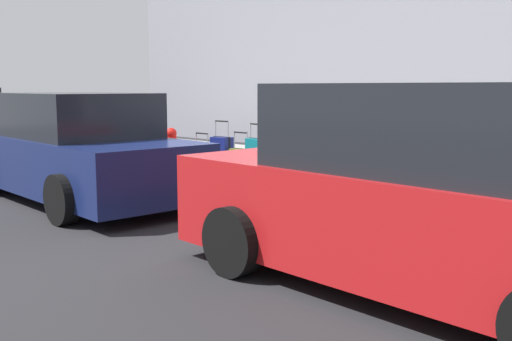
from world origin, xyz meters
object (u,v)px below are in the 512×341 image
(suitcase_teal_1, at_px, (494,195))
(suitcase_navy_3, at_px, (403,180))
(suitcase_olive_2, at_px, (449,185))
(suitcase_red_11, at_px, (202,160))
(suitcase_silver_6, at_px, (313,176))
(suitcase_olive_9, at_px, (241,165))
(bollard_post, at_px, (142,151))
(fire_hydrant, at_px, (171,149))
(parked_car_red_0, at_px, (431,196))
(suitcase_teal_8, at_px, (259,162))
(suitcase_navy_10, at_px, (222,158))
(suitcase_maroon_7, at_px, (283,172))
(parked_car_navy_1, at_px, (76,150))
(suitcase_red_4, at_px, (371,180))
(suitcase_black_5, at_px, (338,173))

(suitcase_teal_1, distance_m, suitcase_navy_3, 1.14)
(suitcase_olive_2, relative_size, suitcase_red_11, 1.34)
(suitcase_teal_1, bearing_deg, suitcase_silver_6, 0.45)
(suitcase_olive_9, bearing_deg, bollard_post, 4.34)
(fire_hydrant, xyz_separation_m, parked_car_red_0, (-6.53, 2.30, 0.24))
(suitcase_silver_6, relative_size, suitcase_teal_8, 0.70)
(suitcase_teal_8, relative_size, suitcase_navy_10, 0.99)
(suitcase_teal_8, distance_m, suitcase_olive_9, 0.53)
(suitcase_teal_1, relative_size, bollard_post, 1.25)
(suitcase_teal_8, bearing_deg, suitcase_red_11, -2.71)
(suitcase_teal_1, relative_size, suitcase_maroon_7, 1.07)
(suitcase_silver_6, bearing_deg, suitcase_olive_9, 0.25)
(suitcase_olive_9, bearing_deg, fire_hydrant, 1.36)
(suitcase_teal_8, xyz_separation_m, parked_car_red_0, (-4.21, 2.25, 0.29))
(suitcase_red_11, bearing_deg, suitcase_maroon_7, 178.01)
(suitcase_silver_6, height_order, suitcase_maroon_7, suitcase_maroon_7)
(suitcase_maroon_7, distance_m, suitcase_teal_8, 0.53)
(suitcase_navy_10, bearing_deg, suitcase_teal_8, 174.05)
(suitcase_olive_2, bearing_deg, parked_car_red_0, 113.86)
(suitcase_teal_1, bearing_deg, suitcase_navy_3, 6.95)
(suitcase_red_11, distance_m, parked_car_navy_1, 2.35)
(suitcase_olive_2, distance_m, parked_car_red_0, 2.59)
(suitcase_olive_2, height_order, parked_car_navy_1, parked_car_navy_1)
(suitcase_red_4, xyz_separation_m, suitcase_black_5, (0.51, 0.07, 0.04))
(suitcase_teal_1, distance_m, parked_car_navy_1, 5.85)
(suitcase_black_5, xyz_separation_m, suitcase_silver_6, (0.52, -0.08, -0.10))
(suitcase_navy_3, distance_m, suitcase_silver_6, 1.58)
(suitcase_olive_2, xyz_separation_m, suitcase_red_4, (1.12, 0.01, -0.05))
(bollard_post, bearing_deg, suitcase_red_11, -173.98)
(suitcase_red_4, height_order, parked_car_navy_1, parked_car_navy_1)
(suitcase_black_5, relative_size, bollard_post, 1.41)
(suitcase_black_5, relative_size, suitcase_maroon_7, 1.20)
(suitcase_teal_8, bearing_deg, bollard_post, 1.85)
(suitcase_olive_9, relative_size, parked_car_navy_1, 0.17)
(suitcase_red_4, bearing_deg, parked_car_red_0, 132.63)
(suitcase_navy_3, bearing_deg, suitcase_navy_10, -1.87)
(suitcase_teal_1, distance_m, suitcase_teal_8, 3.73)
(suitcase_olive_2, bearing_deg, suitcase_navy_10, -0.09)
(suitcase_navy_10, relative_size, bollard_post, 1.50)
(suitcase_navy_3, xyz_separation_m, fire_hydrant, (4.92, -0.07, 0.05))
(suitcase_navy_3, bearing_deg, suitcase_red_4, -10.72)
(suitcase_red_4, height_order, suitcase_teal_8, suitcase_teal_8)
(suitcase_red_4, relative_size, bollard_post, 1.02)
(suitcase_navy_10, xyz_separation_m, suitcase_red_11, (0.48, 0.03, -0.08))
(fire_hydrant, bearing_deg, suitcase_teal_8, 178.72)
(suitcase_red_11, bearing_deg, suitcase_teal_1, -179.41)
(suitcase_navy_3, distance_m, bollard_post, 5.65)
(suitcase_olive_2, bearing_deg, suitcase_teal_8, 1.72)
(parked_car_navy_1, bearing_deg, fire_hydrant, -72.99)
(suitcase_red_11, relative_size, parked_car_navy_1, 0.16)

